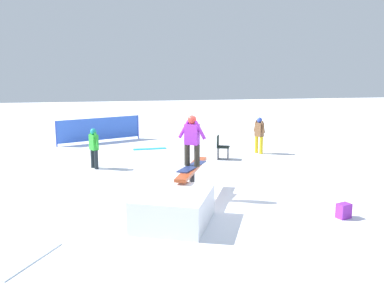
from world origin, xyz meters
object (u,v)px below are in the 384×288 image
object	(u,v)px
bystander_green	(94,146)
backpack_on_snow	(344,211)
folding_chair	(222,148)
bystander_brown	(259,133)
main_rider_on_rail	(192,141)
loose_snowboard_white	(29,260)
rail_feature	(192,172)
loose_snowboard_cyan	(150,149)

from	to	relation	value
bystander_green	backpack_on_snow	xyz separation A→B (m)	(-5.77, -5.81, -0.59)
bystander_green	folding_chair	distance (m)	4.59
bystander_green	bystander_brown	distance (m)	6.37
bystander_green	backpack_on_snow	bearing A→B (deg)	14.68
main_rider_on_rail	bystander_brown	bearing A→B (deg)	-2.09
main_rider_on_rail	bystander_green	bearing A→B (deg)	67.16
main_rider_on_rail	loose_snowboard_white	world-z (taller)	main_rider_on_rail
rail_feature	loose_snowboard_white	distance (m)	4.64
rail_feature	main_rider_on_rail	xyz separation A→B (m)	(0.00, 0.00, 0.80)
rail_feature	loose_snowboard_white	bearing A→B (deg)	153.66
main_rider_on_rail	backpack_on_snow	world-z (taller)	main_rider_on_rail
bystander_green	bystander_brown	bearing A→B (deg)	72.22
main_rider_on_rail	folding_chair	size ratio (longest dim) A/B	1.52
rail_feature	bystander_green	bearing A→B (deg)	57.72
bystander_brown	loose_snowboard_white	size ratio (longest dim) A/B	0.91
backpack_on_snow	loose_snowboard_white	bearing A→B (deg)	-9.31
bystander_brown	loose_snowboard_cyan	size ratio (longest dim) A/B	1.04
rail_feature	main_rider_on_rail	distance (m)	0.80
rail_feature	main_rider_on_rail	world-z (taller)	main_rider_on_rail
rail_feature	backpack_on_snow	world-z (taller)	rail_feature
bystander_green	folding_chair	size ratio (longest dim) A/B	1.54
rail_feature	main_rider_on_rail	bearing A→B (deg)	0.00
loose_snowboard_white	loose_snowboard_cyan	size ratio (longest dim) A/B	1.15
bystander_brown	folding_chair	world-z (taller)	bystander_brown
loose_snowboard_white	folding_chair	size ratio (longest dim) A/B	1.77
main_rider_on_rail	loose_snowboard_cyan	bearing A→B (deg)	37.19
bystander_green	backpack_on_snow	world-z (taller)	bystander_green
bystander_brown	main_rider_on_rail	bearing A→B (deg)	-61.70
loose_snowboard_white	main_rider_on_rail	bearing A→B (deg)	-21.35
rail_feature	bystander_brown	xyz separation A→B (m)	(5.21, -3.55, 0.08)
rail_feature	backpack_on_snow	xyz separation A→B (m)	(-1.97, -3.16, -0.55)
main_rider_on_rail	loose_snowboard_cyan	xyz separation A→B (m)	(6.78, 0.59, -1.51)
main_rider_on_rail	bystander_green	world-z (taller)	main_rider_on_rail
bystander_brown	loose_snowboard_white	bearing A→B (deg)	-67.93
loose_snowboard_cyan	bystander_brown	bearing A→B (deg)	155.01
bystander_green	folding_chair	bearing A→B (deg)	67.42
folding_chair	main_rider_on_rail	bearing A→B (deg)	177.33
loose_snowboard_white	backpack_on_snow	bearing A→B (deg)	-53.38
main_rider_on_rail	bystander_brown	distance (m)	6.34
bystander_brown	folding_chair	bearing A→B (deg)	-92.65
bystander_green	loose_snowboard_white	world-z (taller)	bystander_green
backpack_on_snow	bystander_brown	bearing A→B (deg)	-111.30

